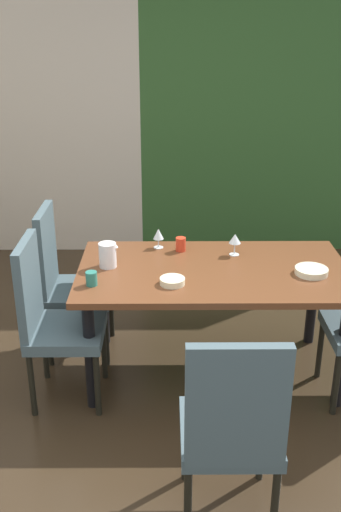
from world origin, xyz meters
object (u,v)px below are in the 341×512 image
chair_left_near (51,316)px  serving_bowl_north (311,271)px  chair_left_far (65,277)px  cup_west (91,279)px  cup_near_window (181,244)px  chair_head_near (232,426)px  serving_bowl_rear (172,281)px  wine_glass_left (235,239)px  dining_table (213,281)px  pitcher_east (108,255)px  wine_glass_south (158,235)px

chair_left_near → serving_bowl_north: (1.56, 0.18, 0.20)m
chair_left_far → cup_west: bearing=26.6°
cup_near_window → cup_west: cup_near_window is taller
chair_left_near → serving_bowl_north: size_ratio=5.16×
chair_head_near → serving_bowl_rear: (-0.25, 1.03, 0.21)m
wine_glass_left → cup_near_window: 0.36m
dining_table → pitcher_east: pitcher_east is taller
dining_table → wine_glass_left: bearing=55.6°
chair_head_near → pitcher_east: size_ratio=6.58×
cup_west → pitcher_east: pitcher_east is taller
chair_head_near → wine_glass_left: size_ratio=7.15×
cup_west → chair_left_far: bearing=116.6°
chair_left_far → pitcher_east: size_ratio=6.67×
dining_table → pitcher_east: bearing=176.9°
dining_table → serving_bowl_rear: serving_bowl_rear is taller
chair_left_near → wine_glass_left: chair_left_near is taller
wine_glass_left → cup_west: size_ratio=1.72×
wine_glass_left → serving_bowl_north: wine_glass_left is taller
chair_left_far → wine_glass_south: chair_left_far is taller
dining_table → serving_bowl_north: size_ratio=8.40×
chair_left_near → cup_west: bearing=97.6°
wine_glass_left → chair_left_far: bearing=177.8°
wine_glass_south → chair_left_far: bearing=-172.3°
cup_west → wine_glass_south: bearing=56.8°
chair_left_near → serving_bowl_rear: size_ratio=6.99×
serving_bowl_rear → serving_bowl_north: same height
wine_glass_left → cup_west: wine_glass_left is taller
serving_bowl_rear → cup_near_window: cup_near_window is taller
chair_left_near → wine_glass_left: 1.26m
serving_bowl_north → cup_west: 1.32m
chair_head_near → pitcher_east: bearing=116.7°
chair_left_far → pitcher_east: chair_left_far is taller
wine_glass_south → chair_head_near: bearing=-78.1°
chair_left_far → cup_near_window: bearing=92.1°
chair_head_near → cup_near_window: 1.57m
cup_near_window → cup_west: size_ratio=1.11×
dining_table → wine_glass_left: wine_glass_left is taller
wine_glass_south → cup_near_window: size_ratio=1.45×
chair_left_near → serving_bowl_north: chair_left_near is taller
chair_head_near → wine_glass_left: chair_head_near is taller
chair_left_near → wine_glass_south: (0.63, 0.61, 0.28)m
chair_left_near → serving_bowl_rear: 0.75m
dining_table → wine_glass_left: 0.33m
cup_near_window → cup_west: 0.74m
wine_glass_south → cup_west: 0.70m
chair_left_near → pitcher_east: size_ratio=6.58×
wine_glass_left → serving_bowl_north: 0.54m
wine_glass_south → pitcher_east: pitcher_east is taller
chair_head_near → cup_near_window: (-0.19, 1.54, 0.23)m
chair_left_far → cup_near_window: chair_left_far is taller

